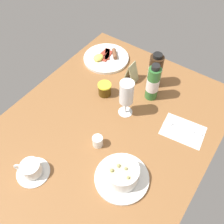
% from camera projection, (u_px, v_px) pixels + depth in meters
% --- Properties ---
extents(ground_plane, '(1.10, 0.84, 0.03)m').
position_uv_depth(ground_plane, '(105.00, 131.00, 1.07)').
color(ground_plane, brown).
extents(porridge_bowl, '(0.20, 0.20, 0.09)m').
position_uv_depth(porridge_bowl, '(122.00, 174.00, 0.90)').
color(porridge_bowl, white).
rests_on(porridge_bowl, ground_plane).
extents(cutlery_setting, '(0.14, 0.19, 0.01)m').
position_uv_depth(cutlery_setting, '(182.00, 130.00, 1.06)').
color(cutlery_setting, white).
rests_on(cutlery_setting, ground_plane).
extents(coffee_cup, '(0.12, 0.12, 0.06)m').
position_uv_depth(coffee_cup, '(31.00, 169.00, 0.92)').
color(coffee_cup, white).
rests_on(coffee_cup, ground_plane).
extents(creamer_jug, '(0.04, 0.05, 0.05)m').
position_uv_depth(creamer_jug, '(98.00, 141.00, 1.00)').
color(creamer_jug, white).
rests_on(creamer_jug, ground_plane).
extents(wine_glass, '(0.06, 0.06, 0.18)m').
position_uv_depth(wine_glass, '(126.00, 94.00, 1.03)').
color(wine_glass, white).
rests_on(wine_glass, ground_plane).
extents(jam_jar, '(0.06, 0.06, 0.06)m').
position_uv_depth(jam_jar, '(105.00, 89.00, 1.16)').
color(jam_jar, '#4B320A').
rests_on(jam_jar, ground_plane).
extents(sauce_bottle_green, '(0.06, 0.06, 0.19)m').
position_uv_depth(sauce_bottle_green, '(153.00, 83.00, 1.11)').
color(sauce_bottle_green, '#337233').
rests_on(sauce_bottle_green, ground_plane).
extents(sauce_bottle_brown, '(0.06, 0.06, 0.18)m').
position_uv_depth(sauce_bottle_brown, '(155.00, 71.00, 1.17)').
color(sauce_bottle_brown, '#382314').
rests_on(sauce_bottle_brown, ground_plane).
extents(breakfast_plate, '(0.24, 0.24, 0.04)m').
position_uv_depth(breakfast_plate, '(106.00, 58.00, 1.33)').
color(breakfast_plate, white).
rests_on(breakfast_plate, ground_plane).
extents(menu_card, '(0.06, 0.06, 0.10)m').
position_uv_depth(menu_card, '(131.00, 72.00, 1.20)').
color(menu_card, '#B3B186').
rests_on(menu_card, ground_plane).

